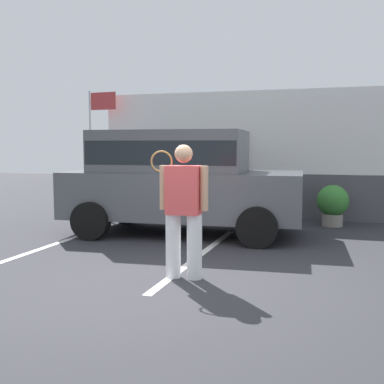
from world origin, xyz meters
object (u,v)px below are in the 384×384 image
parked_suv (178,177)px  potted_plant_by_porch (333,203)px  tennis_player_man (183,209)px  flag_pole (96,129)px

parked_suv → potted_plant_by_porch: (2.92, 1.90, -0.64)m
tennis_player_man → potted_plant_by_porch: (1.80, 4.89, -0.42)m
parked_suv → potted_plant_by_porch: bearing=28.6°
parked_suv → tennis_player_man: parked_suv is taller
potted_plant_by_porch → flag_pole: size_ratio=0.28×
tennis_player_man → flag_pole: size_ratio=0.56×
parked_suv → potted_plant_by_porch: parked_suv is taller
parked_suv → flag_pole: flag_pole is taller
parked_suv → flag_pole: (-3.12, 2.41, 1.06)m
tennis_player_man → potted_plant_by_porch: bearing=-113.2°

